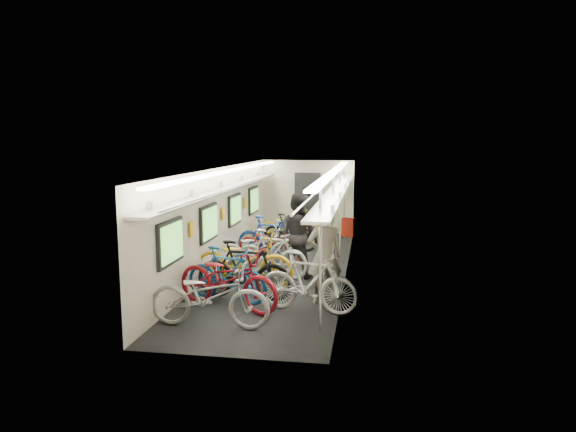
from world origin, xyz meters
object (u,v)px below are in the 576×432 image
(bicycle_0, at_px, (209,296))
(passenger_mid, at_px, (297,235))
(passenger_near, at_px, (325,256))
(backpack, at_px, (348,227))
(bicycle_1, at_px, (226,275))

(bicycle_0, relative_size, passenger_mid, 1.07)
(passenger_near, height_order, backpack, passenger_near)
(bicycle_0, xyz_separation_m, passenger_mid, (0.96, 3.43, 0.41))
(passenger_mid, bearing_deg, backpack, 164.94)
(bicycle_1, relative_size, passenger_mid, 0.93)
(bicycle_0, bearing_deg, backpack, -38.26)
(passenger_mid, bearing_deg, bicycle_1, 83.17)
(passenger_mid, relative_size, backpack, 4.96)
(passenger_near, xyz_separation_m, passenger_mid, (-0.77, 1.85, 0.03))
(bicycle_1, bearing_deg, passenger_near, -66.21)
(passenger_mid, xyz_separation_m, backpack, (1.16, -0.82, 0.34))
(bicycle_1, bearing_deg, passenger_mid, -10.20)
(passenger_near, distance_m, passenger_mid, 2.01)
(passenger_near, relative_size, passenger_mid, 0.96)
(passenger_near, bearing_deg, bicycle_0, 23.49)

